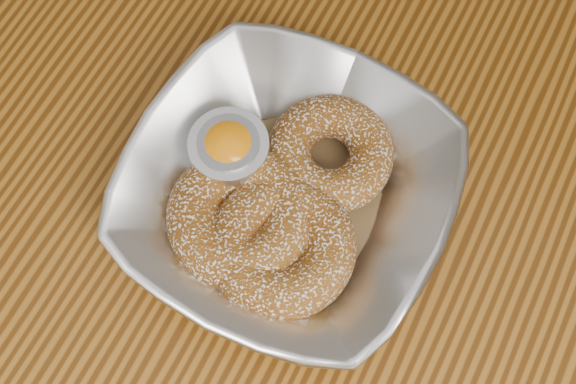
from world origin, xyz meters
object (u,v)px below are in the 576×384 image
at_px(donut_front, 281,246).
at_px(ramekin, 230,153).
at_px(donut_back, 330,153).
at_px(donut_extra, 242,216).
at_px(table, 244,281).
at_px(serving_bowl, 288,192).

distance_m(donut_front, ramekin, 0.08).
bearing_deg(donut_back, donut_front, -89.06).
distance_m(donut_back, donut_extra, 0.08).
xyz_separation_m(donut_front, ramekin, (-0.07, 0.05, 0.00)).
relative_size(table, serving_bowl, 5.06).
bearing_deg(donut_extra, ramekin, 128.30).
height_order(table, donut_extra, donut_extra).
height_order(serving_bowl, ramekin, ramekin).
bearing_deg(donut_front, ramekin, 145.84).
relative_size(table, ramekin, 20.07).
distance_m(table, donut_front, 0.13).
height_order(donut_back, ramekin, ramekin).
bearing_deg(serving_bowl, donut_front, -69.19).
distance_m(donut_front, donut_extra, 0.04).
bearing_deg(donut_back, table, -108.48).
bearing_deg(donut_front, serving_bowl, 110.81).
xyz_separation_m(donut_back, donut_front, (0.00, -0.08, 0.00)).
relative_size(donut_back, donut_extra, 0.88).
bearing_deg(table, donut_front, 19.78).
xyz_separation_m(table, donut_extra, (-0.00, 0.02, 0.13)).
height_order(donut_front, ramekin, ramekin).
bearing_deg(serving_bowl, ramekin, 173.02).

